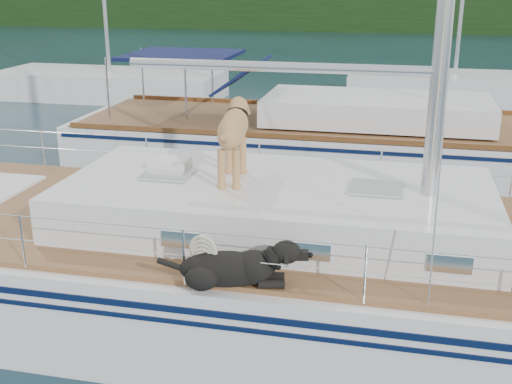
# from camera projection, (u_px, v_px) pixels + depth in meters

# --- Properties ---
(ground) EXTENTS (120.00, 120.00, 0.00)m
(ground) POSITION_uv_depth(u_px,v_px,m) (216.00, 307.00, 8.57)
(ground) COLOR black
(ground) RESTS_ON ground
(shore_bank) EXTENTS (92.00, 1.00, 1.20)m
(shore_bank) POSITION_uv_depth(u_px,v_px,m) (377.00, 23.00, 51.05)
(shore_bank) COLOR #595147
(shore_bank) RESTS_ON ground
(main_sailboat) EXTENTS (12.00, 3.92, 14.01)m
(main_sailboat) POSITION_uv_depth(u_px,v_px,m) (222.00, 262.00, 8.33)
(main_sailboat) COLOR white
(main_sailboat) RESTS_ON ground
(neighbor_sailboat) EXTENTS (11.00, 3.50, 13.30)m
(neighbor_sailboat) POSITION_uv_depth(u_px,v_px,m) (325.00, 144.00, 14.38)
(neighbor_sailboat) COLOR white
(neighbor_sailboat) RESTS_ON ground
(bg_boat_west) EXTENTS (8.00, 3.00, 11.65)m
(bg_boat_west) POSITION_uv_depth(u_px,v_px,m) (110.00, 85.00, 23.03)
(bg_boat_west) COLOR white
(bg_boat_west) RESTS_ON ground
(bg_boat_center) EXTENTS (7.20, 3.00, 11.65)m
(bg_boat_center) POSITION_uv_depth(u_px,v_px,m) (454.00, 89.00, 22.37)
(bg_boat_center) COLOR white
(bg_boat_center) RESTS_ON ground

